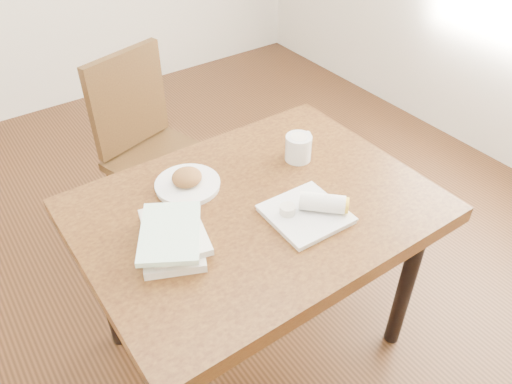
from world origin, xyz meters
TOP-DOWN VIEW (x-y plane):
  - ground at (0.00, 0.00)m, footprint 4.00×5.00m
  - table at (0.00, 0.00)m, footprint 1.15×0.86m
  - chair_far at (-0.01, 0.84)m, footprint 0.52×0.52m
  - plate_scone at (-0.14, 0.21)m, footprint 0.23×0.23m
  - coffee_mug at (0.28, 0.12)m, footprint 0.14×0.10m
  - plate_burrito at (0.11, -0.15)m, footprint 0.24×0.24m
  - book_stack at (-0.31, -0.01)m, footprint 0.28×0.31m

SIDE VIEW (x-z plane):
  - ground at x=0.00m, z-range -0.01..0.00m
  - chair_far at x=-0.01m, z-range 0.07..1.03m
  - table at x=0.00m, z-range 0.29..1.04m
  - plate_scone at x=-0.14m, z-range 0.74..0.81m
  - plate_burrito at x=0.11m, z-range 0.73..0.81m
  - book_stack at x=-0.31m, z-range 0.75..0.82m
  - coffee_mug at x=0.28m, z-range 0.75..0.85m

